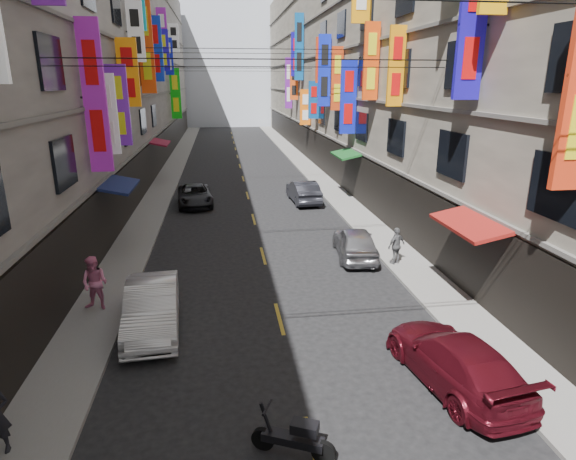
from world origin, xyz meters
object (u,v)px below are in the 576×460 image
object	(u,v)px
scooter_far_right	(349,244)
car_right_mid	(355,242)
car_left_far	(195,195)
pedestrian_lfar	(95,283)
scooter_crossing	(294,438)
car_right_far	(303,191)
car_right_near	(455,360)
pedestrian_rfar	(396,246)
car_left_mid	(152,307)

from	to	relation	value
scooter_far_right	car_right_mid	distance (m)	0.60
car_left_far	scooter_far_right	bearing A→B (deg)	-58.91
car_right_mid	pedestrian_lfar	bearing A→B (deg)	27.74
scooter_crossing	car_right_far	bearing A→B (deg)	14.66
car_right_near	car_right_far	distance (m)	19.68
car_right_far	pedestrian_rfar	world-z (taller)	pedestrian_rfar
car_right_mid	pedestrian_lfar	xyz separation A→B (m)	(-9.99, -3.95, 0.35)
car_right_far	pedestrian_rfar	xyz separation A→B (m)	(1.96, -11.56, 0.20)
car_right_near	pedestrian_lfar	bearing A→B (deg)	-37.37
scooter_crossing	car_left_far	distance (m)	22.02
car_right_near	car_right_mid	xyz separation A→B (m)	(0.00, 9.40, 0.02)
scooter_crossing	car_right_mid	size ratio (longest dim) A/B	0.42
car_left_mid	car_right_near	world-z (taller)	car_left_mid
car_left_far	car_right_near	world-z (taller)	car_right_near
car_right_near	car_right_mid	world-z (taller)	car_right_mid
car_right_mid	scooter_crossing	bearing A→B (deg)	74.81
car_left_mid	pedestrian_lfar	size ratio (longest dim) A/B	2.43
car_left_mid	car_right_mid	distance (m)	9.64
car_right_far	scooter_crossing	bearing A→B (deg)	76.79
car_left_far	scooter_crossing	bearing A→B (deg)	-87.17
car_right_mid	pedestrian_rfar	world-z (taller)	pedestrian_rfar
car_left_mid	car_right_near	distance (m)	8.94
car_right_mid	car_right_far	bearing A→B (deg)	-80.74
pedestrian_lfar	scooter_crossing	bearing A→B (deg)	-36.00
scooter_crossing	pedestrian_rfar	xyz separation A→B (m)	(5.83, 10.04, 0.46)
scooter_far_right	car_right_near	xyz separation A→B (m)	(0.15, -9.92, 0.23)
scooter_crossing	car_right_far	world-z (taller)	car_right_far
pedestrian_lfar	car_left_mid	bearing A→B (deg)	-18.78
scooter_crossing	car_left_far	size ratio (longest dim) A/B	0.37
pedestrian_rfar	car_left_mid	bearing A→B (deg)	-3.81
scooter_far_right	car_right_near	world-z (taller)	car_right_near
car_left_mid	pedestrian_lfar	bearing A→B (deg)	139.98
scooter_far_right	car_left_far	xyz separation A→B (m)	(-7.25, 9.97, 0.18)
car_right_near	pedestrian_rfar	world-z (taller)	pedestrian_rfar
car_left_far	car_right_near	xyz separation A→B (m)	(7.40, -19.89, 0.05)
car_left_mid	car_right_far	world-z (taller)	car_left_mid
car_right_near	car_left_mid	bearing A→B (deg)	-35.41
car_left_mid	car_left_far	bearing A→B (deg)	83.57
car_left_far	car_right_far	world-z (taller)	car_right_far
car_left_far	pedestrian_rfar	distance (m)	14.71
scooter_crossing	car_right_mid	xyz separation A→B (m)	(4.43, 11.32, 0.25)
car_right_near	pedestrian_rfar	bearing A→B (deg)	-108.59
scooter_far_right	car_right_near	bearing A→B (deg)	94.10
car_left_far	car_left_mid	bearing A→B (deg)	-97.07
car_right_mid	pedestrian_rfar	xyz separation A→B (m)	(1.40, -1.28, 0.21)
scooter_far_right	car_left_far	bearing A→B (deg)	-50.72
car_left_far	car_right_mid	distance (m)	12.85
car_right_mid	pedestrian_rfar	size ratio (longest dim) A/B	2.58
car_right_mid	pedestrian_lfar	size ratio (longest dim) A/B	2.19
car_left_mid	car_right_far	xyz separation A→B (m)	(7.44, 15.67, -0.03)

